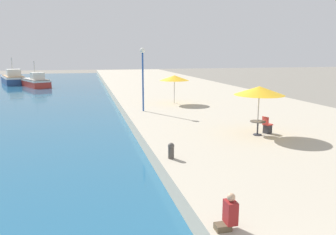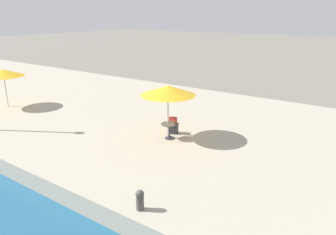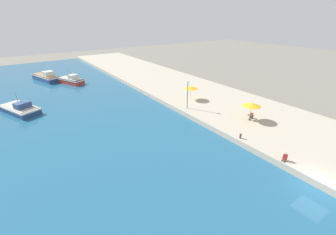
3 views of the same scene
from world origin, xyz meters
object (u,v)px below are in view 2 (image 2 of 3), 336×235
cafe_umbrella_white (3,73)px  cafe_table (170,128)px  cafe_umbrella_pink (168,90)px  mooring_bollard (140,199)px  cafe_chair_left (174,127)px

cafe_umbrella_white → cafe_table: (1.35, -11.59, -1.62)m
cafe_umbrella_pink → mooring_bollard: size_ratio=3.93×
cafe_umbrella_white → cafe_umbrella_pink: bearing=-82.9°
cafe_umbrella_pink → cafe_chair_left: (0.62, 0.08, -1.98)m
cafe_umbrella_pink → cafe_chair_left: bearing=7.1°
cafe_table → cafe_chair_left: bearing=17.6°
cafe_umbrella_white → mooring_bollard: size_ratio=3.78×
cafe_umbrella_white → cafe_table: bearing=-83.4°
cafe_chair_left → mooring_bollard: cafe_chair_left is taller
cafe_table → cafe_chair_left: 0.75m
cafe_umbrella_white → mooring_bollard: cafe_umbrella_white is taller
cafe_umbrella_pink → cafe_umbrella_white: 11.53m
cafe_umbrella_pink → cafe_umbrella_white: (-1.42, 11.45, -0.15)m
mooring_bollard → cafe_chair_left: bearing=25.4°
mooring_bollard → cafe_table: bearing=26.4°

